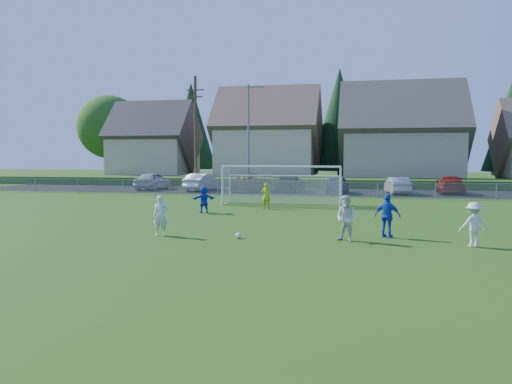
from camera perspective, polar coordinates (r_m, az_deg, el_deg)
ground at (r=16.12m, az=-6.00°, el=-7.07°), size 160.00×160.00×0.00m
asphalt_lot at (r=42.92m, az=5.44°, el=0.06°), size 60.00×60.00×0.00m
grass_embankment at (r=50.34m, az=6.43°, el=1.13°), size 70.00×6.00×0.80m
soccer_ball at (r=18.94m, az=-2.02°, el=-5.00°), size 0.22×0.22×0.22m
player_white_a at (r=19.85m, az=-10.85°, el=-2.69°), size 0.67×0.55×1.57m
player_white_b at (r=18.52m, az=10.29°, el=-2.99°), size 1.02×0.94×1.69m
player_white_c at (r=18.78m, az=23.60°, el=-3.41°), size 1.12×0.83×1.54m
player_blue_a at (r=19.70m, az=14.81°, el=-2.65°), size 1.06×0.72×1.68m
player_blue_b at (r=27.25m, az=-5.99°, el=-0.87°), size 1.36×1.07×1.44m
goalkeeper at (r=29.14m, az=1.17°, el=-0.43°), size 0.60×0.43×1.53m
car_a at (r=46.29m, az=-11.68°, el=1.26°), size 2.22×4.72×1.56m
car_b at (r=44.08m, az=-6.18°, el=1.15°), size 2.16×4.76×1.51m
car_c at (r=43.07m, az=-0.55°, el=1.09°), size 2.82×5.55×1.50m
car_d at (r=42.69m, az=3.92°, el=0.97°), size 2.33×4.90×1.38m
car_e at (r=41.48m, az=9.31°, el=0.85°), size 1.85×4.24×1.42m
car_f at (r=41.61m, az=15.85°, el=0.72°), size 1.97×4.29×1.36m
car_g at (r=43.25m, az=21.31°, el=0.76°), size 2.30×5.06×1.43m
soccer_goal at (r=31.49m, az=3.06°, el=1.49°), size 7.42×1.90×2.50m
chainlink_fence at (r=37.43m, az=4.48°, el=0.40°), size 52.06×0.06×1.20m
streetlight at (r=42.11m, az=-0.81°, el=6.58°), size 1.38×0.18×9.00m
utility_pole at (r=44.47m, az=-6.92°, el=6.82°), size 1.60×0.26×10.00m
houses_row at (r=57.71m, az=9.20°, el=8.39°), size 53.90×11.45×13.27m
tree_row at (r=63.98m, az=8.64°, el=7.61°), size 65.98×12.36×13.80m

